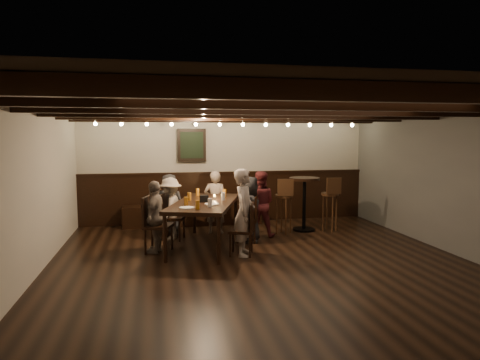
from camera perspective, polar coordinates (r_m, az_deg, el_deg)
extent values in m
plane|color=black|center=(6.59, 3.36, -11.37)|extent=(7.00, 7.00, 0.00)
plane|color=black|center=(6.31, 3.50, 9.92)|extent=(7.00, 7.00, 0.00)
plane|color=beige|center=(9.75, -1.79, 1.48)|extent=(6.50, 0.00, 6.50)
plane|color=#565654|center=(7.82, 27.14, -0.29)|extent=(0.00, 7.00, 7.00)
plane|color=beige|center=(6.35, -26.24, -1.56)|extent=(0.00, 7.00, 7.00)
cube|color=black|center=(9.78, -1.73, -2.33)|extent=(6.50, 0.08, 1.10)
cube|color=black|center=(9.48, -6.25, -4.62)|extent=(3.00, 0.45, 0.45)
cube|color=black|center=(9.52, -6.47, 4.65)|extent=(0.62, 0.12, 0.72)
cube|color=black|center=(9.46, -6.43, 4.65)|extent=(0.50, 0.02, 0.58)
cube|color=black|center=(3.58, 15.61, 11.27)|extent=(6.50, 0.10, 0.16)
cube|color=black|center=(4.64, 9.05, 10.16)|extent=(6.50, 0.10, 0.16)
cube|color=black|center=(5.75, 4.99, 9.40)|extent=(6.50, 0.10, 0.16)
cube|color=black|center=(6.87, 2.25, 8.86)|extent=(6.50, 0.10, 0.16)
cube|color=black|center=(8.00, 0.29, 8.46)|extent=(6.50, 0.10, 0.16)
cube|color=black|center=(9.14, -1.18, 8.15)|extent=(6.50, 0.10, 0.16)
sphere|color=#FFE099|center=(9.04, -18.72, 7.10)|extent=(0.07, 0.07, 0.07)
sphere|color=#FFE099|center=(8.97, -9.91, 7.33)|extent=(0.07, 0.07, 0.07)
sphere|color=#FFE099|center=(9.11, -1.16, 7.40)|extent=(0.07, 0.07, 0.07)
sphere|color=#FFE099|center=(9.45, 7.14, 7.30)|extent=(0.07, 0.07, 0.07)
sphere|color=#FFE099|center=(9.97, 14.72, 7.08)|extent=(0.07, 0.07, 0.07)
cube|color=black|center=(7.54, -4.73, -3.12)|extent=(1.59, 2.35, 0.06)
cylinder|color=black|center=(6.76, -9.96, -7.76)|extent=(0.06, 0.06, 0.74)
cylinder|color=black|center=(8.67, -6.10, -4.64)|extent=(0.06, 0.06, 0.74)
cylinder|color=black|center=(6.57, -2.86, -8.07)|extent=(0.06, 0.06, 0.74)
cylinder|color=black|center=(8.52, -0.57, -4.79)|extent=(0.06, 0.06, 0.74)
cube|color=black|center=(8.19, -8.90, -5.00)|extent=(0.50, 0.50, 0.05)
cube|color=black|center=(8.20, -10.14, -3.29)|extent=(0.16, 0.39, 0.44)
cube|color=black|center=(7.34, -10.81, -6.05)|extent=(0.55, 0.55, 0.05)
cube|color=black|center=(7.35, -12.31, -3.98)|extent=(0.17, 0.42, 0.47)
cube|color=black|center=(7.94, 0.92, -5.35)|extent=(0.49, 0.49, 0.05)
cube|color=black|center=(7.88, 2.21, -3.67)|extent=(0.16, 0.38, 0.43)
cube|color=black|center=(7.06, 0.17, -6.77)|extent=(0.50, 0.50, 0.05)
cube|color=black|center=(6.99, 1.62, -4.90)|extent=(0.16, 0.39, 0.43)
imported|color=#2A2A2D|center=(8.64, -9.39, -3.17)|extent=(0.68, 0.55, 1.20)
imported|color=gray|center=(8.58, -3.32, -2.96)|extent=(0.53, 0.43, 1.26)
imported|color=maroon|center=(8.32, 2.62, -3.20)|extent=(0.74, 0.65, 1.28)
imported|color=gray|center=(8.18, -9.26, -3.78)|extent=(0.65, 0.86, 1.18)
imported|color=slate|center=(7.33, -11.21, -4.81)|extent=(0.50, 0.77, 1.22)
imported|color=black|center=(7.89, 1.29, -3.93)|extent=(0.55, 0.68, 1.21)
imported|color=#A7988E|center=(6.99, 0.58, -4.33)|extent=(0.49, 0.60, 1.43)
cylinder|color=#BF7219|center=(8.26, -5.67, -1.62)|extent=(0.07, 0.07, 0.14)
cylinder|color=#BF7219|center=(8.11, -2.09, -1.73)|extent=(0.07, 0.07, 0.14)
cylinder|color=#BF7219|center=(7.68, -6.79, -2.20)|extent=(0.07, 0.07, 0.14)
cylinder|color=silver|center=(7.66, -2.24, -2.18)|extent=(0.07, 0.07, 0.14)
cylinder|color=#BF7219|center=(7.14, -7.20, -2.83)|extent=(0.07, 0.07, 0.14)
cylinder|color=silver|center=(6.95, -4.03, -3.04)|extent=(0.07, 0.07, 0.14)
cylinder|color=#BF7219|center=(6.74, -5.69, -3.34)|extent=(0.07, 0.07, 0.14)
cylinder|color=white|center=(6.89, -7.13, -3.68)|extent=(0.24, 0.24, 0.01)
cylinder|color=white|center=(7.21, -3.81, -3.22)|extent=(0.24, 0.24, 0.01)
cube|color=black|center=(7.47, -4.82, -2.49)|extent=(0.15, 0.10, 0.12)
cylinder|color=beige|center=(7.80, -3.43, -2.38)|extent=(0.05, 0.05, 0.05)
cylinder|color=black|center=(9.02, 8.50, -6.53)|extent=(0.46, 0.46, 0.04)
cylinder|color=black|center=(8.92, 8.56, -3.28)|extent=(0.07, 0.07, 1.04)
cylinder|color=black|center=(8.85, 8.61, 0.16)|extent=(0.62, 0.62, 0.05)
cylinder|color=#322110|center=(8.54, 5.88, -2.11)|extent=(0.35, 0.35, 0.05)
cube|color=#322110|center=(8.36, 6.09, -1.01)|extent=(0.31, 0.07, 0.33)
cylinder|color=#322110|center=(8.93, 11.93, -1.86)|extent=(0.35, 0.35, 0.05)
cube|color=#322110|center=(8.76, 12.42, -0.79)|extent=(0.31, 0.04, 0.33)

